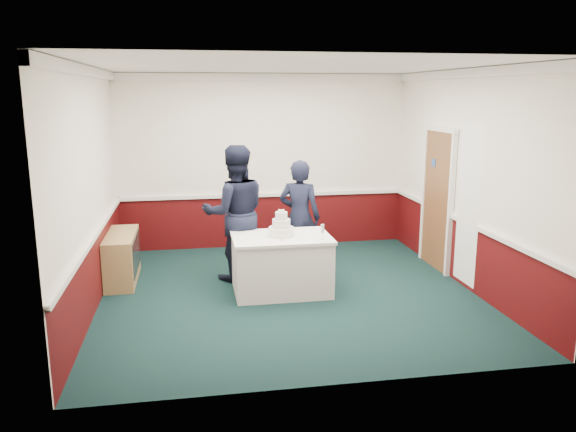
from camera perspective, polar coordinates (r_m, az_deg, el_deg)
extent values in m
plane|color=#122D2D|center=(7.73, 0.06, -7.83)|extent=(5.00, 5.00, 0.00)
cube|color=white|center=(9.77, -2.45, 5.50)|extent=(5.00, 0.05, 3.00)
cube|color=white|center=(7.34, -19.35, 2.51)|extent=(0.05, 5.00, 3.00)
cube|color=white|center=(8.14, 17.52, 3.55)|extent=(0.05, 5.00, 3.00)
cube|color=white|center=(7.26, 0.07, 14.80)|extent=(5.00, 5.00, 0.05)
cube|color=#46090B|center=(9.95, -2.40, -0.50)|extent=(5.00, 0.02, 0.90)
cube|color=white|center=(9.85, -2.42, 2.15)|extent=(4.98, 0.05, 0.06)
cube|color=white|center=(9.69, -2.52, 13.92)|extent=(5.00, 0.08, 0.12)
cube|color=olive|center=(8.92, 14.95, 1.50)|extent=(0.05, 0.90, 2.10)
cube|color=#234799|center=(8.96, 14.58, 5.26)|extent=(0.01, 0.12, 0.12)
cube|color=white|center=(7.95, 17.85, 1.13)|extent=(0.02, 0.60, 2.20)
cube|color=#A1814E|center=(8.46, -16.50, -4.06)|extent=(0.40, 1.20, 0.70)
cube|color=black|center=(8.42, -15.14, -3.69)|extent=(0.01, 1.00, 0.50)
cube|color=white|center=(7.66, -0.68, -5.01)|extent=(1.28, 0.88, 0.76)
cube|color=white|center=(7.55, -0.68, -2.19)|extent=(1.32, 0.92, 0.04)
cylinder|color=white|center=(7.53, -0.69, -1.60)|extent=(0.34, 0.34, 0.12)
cylinder|color=silver|center=(7.54, -0.69, -1.94)|extent=(0.35, 0.35, 0.03)
cylinder|color=white|center=(7.50, -0.69, -0.75)|extent=(0.24, 0.24, 0.11)
cylinder|color=silver|center=(7.51, -0.69, -1.07)|extent=(0.25, 0.25, 0.02)
cylinder|color=white|center=(7.48, -0.69, 0.04)|extent=(0.16, 0.16, 0.10)
cylinder|color=silver|center=(7.49, -0.69, -0.25)|extent=(0.17, 0.17, 0.02)
sphere|color=#EDE5C9|center=(7.47, -0.69, 0.54)|extent=(0.03, 0.03, 0.03)
sphere|color=#EDE5C9|center=(7.49, -0.50, 0.57)|extent=(0.03, 0.03, 0.03)
sphere|color=#EDE5C9|center=(7.49, -0.87, 0.57)|extent=(0.03, 0.03, 0.03)
sphere|color=#EDE5C9|center=(7.45, -0.53, 0.51)|extent=(0.03, 0.03, 0.03)
sphere|color=#EDE5C9|center=(7.45, -0.87, 0.51)|extent=(0.03, 0.03, 0.03)
cube|color=silver|center=(7.35, -0.67, -2.41)|extent=(0.03, 0.22, 0.00)
cylinder|color=silver|center=(7.37, 3.50, -2.38)|extent=(0.05, 0.05, 0.01)
cylinder|color=silver|center=(7.36, 3.51, -2.03)|extent=(0.01, 0.01, 0.09)
cylinder|color=silver|center=(7.34, 3.52, -1.27)|extent=(0.04, 0.04, 0.11)
imported|color=black|center=(8.10, -5.39, 0.29)|extent=(1.00, 0.80, 1.96)
imported|color=black|center=(8.38, 1.18, -0.10)|extent=(0.74, 0.64, 1.72)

